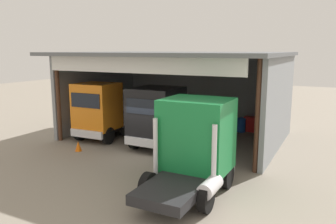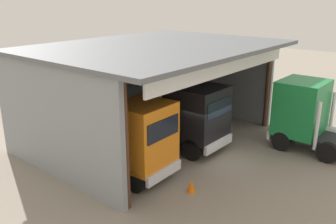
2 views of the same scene
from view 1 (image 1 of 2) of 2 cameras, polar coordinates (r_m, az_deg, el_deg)
The scene contains 8 objects.
ground_plane at distance 17.86m, azimuth -4.46°, elevation -7.22°, with size 80.00×80.00×0.00m, color gray.
workshop_shed at distance 21.46m, azimuth 2.39°, elevation 5.75°, with size 12.88×9.93×5.30m.
truck_orange_yard_outside at distance 20.76m, azimuth -11.58°, elevation 0.26°, with size 2.60×4.30×3.49m.
truck_black_center_right_bay at distance 18.63m, azimuth -1.56°, elevation -0.67°, with size 2.63×5.23×3.43m.
truck_green_center_left_bay at distance 13.05m, azimuth 4.51°, elevation -5.42°, with size 2.73×4.79×3.57m.
oil_drum at distance 23.06m, azimuth 12.31°, elevation -2.17°, with size 0.58×0.58×0.93m, color #194CB2.
tool_cart at distance 23.34m, azimuth 13.93°, elevation -1.99°, with size 0.90×0.60×1.00m, color red.
traffic_cone at distance 18.98m, azimuth -15.00°, elevation -5.60°, with size 0.36×0.36×0.56m, color orange.
Camera 1 is at (8.99, -14.45, 5.43)m, focal length 35.89 mm.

